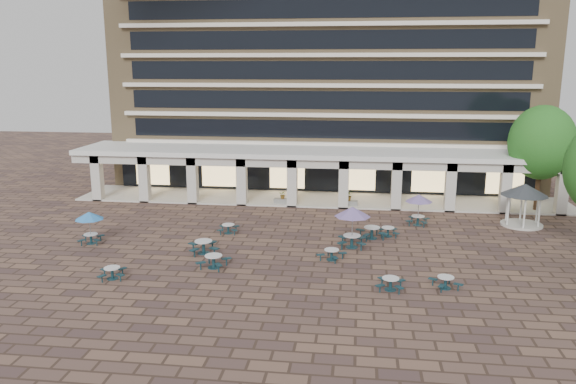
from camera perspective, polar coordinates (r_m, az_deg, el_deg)
name	(u,v)px	position (r m, az deg, el deg)	size (l,w,h in m)	color
ground	(302,257)	(34.53, 1.46, -6.57)	(120.00, 120.00, 0.00)	brown
apartment_building	(329,53)	(58.00, 4.17, 13.88)	(40.00, 15.50, 25.20)	#9D8258
retail_arcade	(320,166)	(48.08, 3.28, 2.64)	(42.00, 6.60, 4.40)	white
picnic_table_0	(112,272)	(32.41, -17.43, -7.76)	(1.74, 1.74, 0.66)	#14333C
picnic_table_1	(214,260)	(32.82, -7.57, -6.89)	(1.91, 1.91, 0.76)	#14333C
picnic_table_2	(391,283)	(29.98, 10.38, -9.05)	(1.64, 1.64, 0.67)	#14333C
picnic_table_4	(89,217)	(38.65, -19.54, -2.40)	(1.85, 1.85, 2.14)	#14333C
picnic_table_5	(204,246)	(35.33, -8.58, -5.42)	(2.22, 2.22, 0.82)	#14333C
picnic_table_6	(353,213)	(35.78, 6.58, -2.16)	(2.31, 2.31, 2.67)	#14333C
picnic_table_7	(446,281)	(30.82, 15.71, -8.73)	(1.74, 1.74, 0.65)	#14333C
picnic_table_8	(228,228)	(39.25, -6.09, -3.65)	(1.55, 1.55, 0.65)	#14333C
picnic_table_9	(332,254)	(33.92, 4.45, -6.26)	(1.83, 1.83, 0.67)	#14333C
picnic_table_10	(372,232)	(38.29, 8.51, -4.00)	(2.16, 2.16, 0.81)	#14333C
picnic_table_11	(419,199)	(41.69, 13.16, -0.73)	(1.98, 1.98, 2.29)	#14333C
picnic_table_13	(388,231)	(38.95, 10.12, -3.91)	(1.55, 1.55, 0.65)	#14333C
gazebo	(524,194)	(43.90, 22.87, -0.24)	(3.31, 3.31, 3.08)	beige
tree_east_c	(542,143)	(48.25, 24.39, 4.59)	(5.08, 5.08, 8.46)	#3D2818
planter_left	(283,199)	(47.04, -0.52, -0.74)	(1.50, 0.63, 1.19)	gray
planter_right	(349,200)	(46.61, 6.18, -0.78)	(1.50, 0.72, 1.35)	gray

